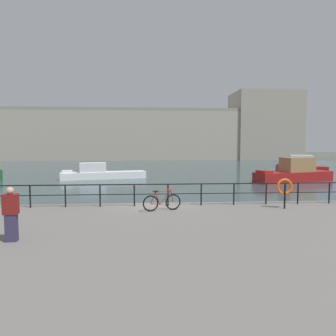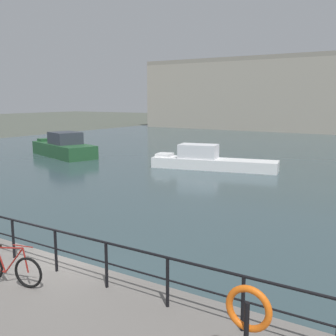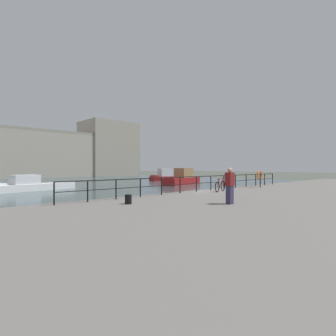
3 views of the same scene
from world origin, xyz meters
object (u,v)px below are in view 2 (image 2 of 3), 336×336
at_px(moored_small_launch, 64,147).
at_px(parked_bicycle, 9,268).
at_px(life_ring_stand, 248,312).
at_px(moored_green_narrowboat, 209,161).

relative_size(moored_small_launch, parked_bicycle, 4.73).
bearing_deg(life_ring_stand, parked_bicycle, -179.01).
relative_size(moored_green_narrowboat, life_ring_stand, 6.82).
bearing_deg(moored_green_narrowboat, moored_small_launch, -8.68).
bearing_deg(moored_green_narrowboat, parked_bicycle, 92.49).
relative_size(moored_green_narrowboat, parked_bicycle, 5.50).
relative_size(moored_small_launch, moored_green_narrowboat, 0.86).
bearing_deg(moored_small_launch, parked_bicycle, 152.14).
bearing_deg(parked_bicycle, moored_small_launch, 120.24).
distance_m(moored_small_launch, life_ring_stand, 33.00).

